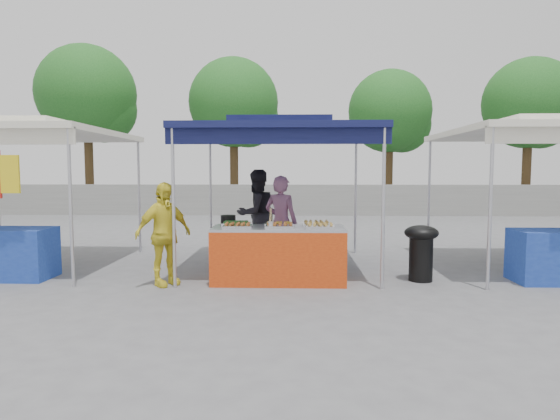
{
  "coord_description": "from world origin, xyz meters",
  "views": [
    {
      "loc": [
        0.23,
        -7.15,
        1.68
      ],
      "look_at": [
        0.0,
        0.6,
        1.05
      ],
      "focal_mm": 30.0,
      "sensor_mm": 36.0,
      "label": 1
    }
  ],
  "objects_px": {
    "wok_burner": "(421,248)",
    "customer_person": "(164,234)",
    "helper_man": "(256,214)",
    "vendor_woman": "(281,223)",
    "vendor_table": "(279,254)",
    "cooking_pot": "(228,220)"
  },
  "relations": [
    {
      "from": "cooking_pot",
      "to": "wok_burner",
      "type": "distance_m",
      "value": 3.05
    },
    {
      "from": "cooking_pot",
      "to": "helper_man",
      "type": "relative_size",
      "value": 0.14
    },
    {
      "from": "cooking_pot",
      "to": "vendor_table",
      "type": "bearing_deg",
      "value": -24.39
    },
    {
      "from": "helper_man",
      "to": "wok_burner",
      "type": "bearing_deg",
      "value": 106.67
    },
    {
      "from": "customer_person",
      "to": "cooking_pot",
      "type": "bearing_deg",
      "value": -10.04
    },
    {
      "from": "vendor_woman",
      "to": "helper_man",
      "type": "height_order",
      "value": "helper_man"
    },
    {
      "from": "vendor_table",
      "to": "wok_burner",
      "type": "bearing_deg",
      "value": 3.64
    },
    {
      "from": "wok_burner",
      "to": "helper_man",
      "type": "xyz_separation_m",
      "value": [
        -2.69,
        1.84,
        0.35
      ]
    },
    {
      "from": "wok_burner",
      "to": "helper_man",
      "type": "bearing_deg",
      "value": 154.19
    },
    {
      "from": "helper_man",
      "to": "customer_person",
      "type": "distance_m",
      "value": 2.54
    },
    {
      "from": "wok_burner",
      "to": "customer_person",
      "type": "bearing_deg",
      "value": -165.66
    },
    {
      "from": "vendor_table",
      "to": "cooking_pot",
      "type": "height_order",
      "value": "cooking_pot"
    },
    {
      "from": "wok_burner",
      "to": "customer_person",
      "type": "relative_size",
      "value": 0.57
    },
    {
      "from": "customer_person",
      "to": "helper_man",
      "type": "bearing_deg",
      "value": 15.93
    },
    {
      "from": "vendor_table",
      "to": "cooking_pot",
      "type": "xyz_separation_m",
      "value": [
        -0.82,
        0.37,
        0.49
      ]
    },
    {
      "from": "vendor_woman",
      "to": "customer_person",
      "type": "height_order",
      "value": "vendor_woman"
    },
    {
      "from": "vendor_woman",
      "to": "vendor_table",
      "type": "bearing_deg",
      "value": 112.28
    },
    {
      "from": "wok_burner",
      "to": "helper_man",
      "type": "height_order",
      "value": "helper_man"
    },
    {
      "from": "wok_burner",
      "to": "customer_person",
      "type": "xyz_separation_m",
      "value": [
        -3.89,
        -0.4,
        0.25
      ]
    },
    {
      "from": "vendor_table",
      "to": "wok_burner",
      "type": "xyz_separation_m",
      "value": [
        2.19,
        0.14,
        0.09
      ]
    },
    {
      "from": "helper_man",
      "to": "customer_person",
      "type": "height_order",
      "value": "helper_man"
    },
    {
      "from": "customer_person",
      "to": "vendor_table",
      "type": "bearing_deg",
      "value": -37.3
    }
  ]
}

